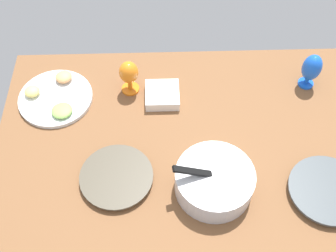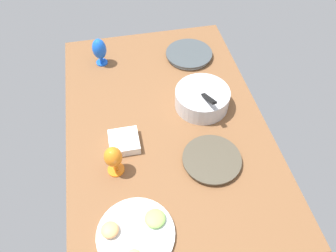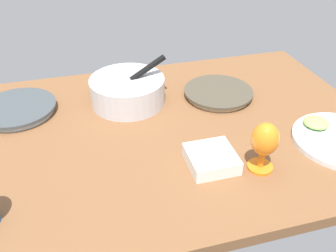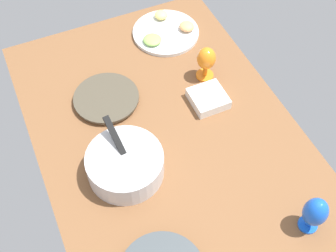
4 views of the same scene
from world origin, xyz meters
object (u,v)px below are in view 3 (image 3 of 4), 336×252
hurricane_glass_orange (265,142)px  mixing_bowl (128,90)px  square_bowl_white (211,158)px  dinner_plate_right (218,93)px  dinner_plate_left (17,109)px

hurricane_glass_orange → mixing_bowl: bearing=122.8°
mixing_bowl → square_bowl_white: (18.30, -44.79, -3.14)cm
dinner_plate_right → mixing_bowl: (-36.75, 4.91, 4.27)cm
mixing_bowl → hurricane_glass_orange: (32.49, -50.43, 4.55)cm
dinner_plate_left → mixing_bowl: size_ratio=0.96×
dinner_plate_right → dinner_plate_left: bearing=174.1°
hurricane_glass_orange → square_bowl_white: hurricane_glass_orange is taller
mixing_bowl → hurricane_glass_orange: 60.16cm
hurricane_glass_orange → square_bowl_white: bearing=158.3°
mixing_bowl → square_bowl_white: mixing_bowl is taller
dinner_plate_left → mixing_bowl: mixing_bowl is taller
dinner_plate_right → mixing_bowl: size_ratio=0.93×
hurricane_glass_orange → square_bowl_white: size_ratio=1.12×
square_bowl_white → dinner_plate_right: bearing=65.2°
dinner_plate_left → square_bowl_white: square_bowl_white is taller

